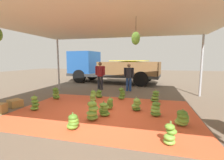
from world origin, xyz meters
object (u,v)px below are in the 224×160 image
banana_bunch_8 (156,109)px  banana_bunch_3 (35,104)px  banana_bunch_5 (104,110)px  banana_bunch_9 (182,118)px  banana_bunch_1 (110,104)px  banana_bunch_7 (73,122)px  banana_bunch_4 (170,135)px  banana_bunch_6 (155,97)px  banana_bunch_12 (99,94)px  banana_bunch_10 (93,96)px  banana_bunch_13 (122,94)px  cargo_truck_main (109,67)px  worker_1 (100,74)px  banana_bunch_0 (56,94)px  banana_bunch_2 (136,105)px  banana_bunch_11 (92,111)px  worker_0 (129,75)px  crate_1 (15,103)px

banana_bunch_8 → banana_bunch_3: bearing=-174.0°
banana_bunch_5 → banana_bunch_9: banana_bunch_5 is taller
banana_bunch_1 → banana_bunch_7: bearing=-104.6°
banana_bunch_1 → banana_bunch_4: bearing=-47.8°
banana_bunch_6 → banana_bunch_12: (-2.50, 0.09, -0.05)m
banana_bunch_8 → banana_bunch_12: bearing=143.8°
banana_bunch_10 → banana_bunch_1: bearing=-41.2°
banana_bunch_3 → banana_bunch_4: bearing=-16.2°
banana_bunch_7 → banana_bunch_9: bearing=18.7°
banana_bunch_9 → banana_bunch_13: 3.16m
cargo_truck_main → worker_1: size_ratio=4.38×
banana_bunch_3 → banana_bunch_12: 2.73m
banana_bunch_0 → banana_bunch_12: (1.78, 0.68, -0.07)m
banana_bunch_7 → banana_bunch_2: bearing=52.8°
banana_bunch_11 → cargo_truck_main: (-1.60, 7.62, 0.92)m
banana_bunch_13 → worker_0: size_ratio=0.36×
banana_bunch_1 → banana_bunch_12: 1.76m
banana_bunch_5 → banana_bunch_10: bearing=121.9°
banana_bunch_2 → banana_bunch_9: bearing=-35.8°
banana_bunch_1 → banana_bunch_12: bearing=121.6°
banana_bunch_2 → banana_bunch_3: size_ratio=0.89×
banana_bunch_3 → cargo_truck_main: 7.34m
banana_bunch_10 → banana_bunch_0: bearing=-179.6°
banana_bunch_7 → cargo_truck_main: 8.47m
banana_bunch_8 → banana_bunch_10: (-2.51, 1.15, 0.02)m
banana_bunch_0 → banana_bunch_6: 4.31m
crate_1 → banana_bunch_11: bearing=-9.5°
banana_bunch_7 → banana_bunch_6: bearing=57.6°
banana_bunch_3 → banana_bunch_4: (4.29, -1.25, -0.02)m
banana_bunch_6 → banana_bunch_7: size_ratio=1.23×
worker_1 → crate_1: size_ratio=3.58×
banana_bunch_12 → worker_0: (1.09, 1.98, 0.72)m
banana_bunch_8 → banana_bunch_10: banana_bunch_10 is taller
banana_bunch_10 → banana_bunch_12: size_ratio=1.17×
banana_bunch_0 → banana_bunch_4: 5.31m
worker_1 → banana_bunch_10: bearing=-77.9°
banana_bunch_2 → banana_bunch_12: 2.36m
banana_bunch_1 → banana_bunch_8: bearing=-11.5°
banana_bunch_3 → banana_bunch_5: size_ratio=1.14×
worker_0 → worker_1: size_ratio=0.95×
banana_bunch_12 → worker_0: size_ratio=0.29×
banana_bunch_7 → banana_bunch_0: bearing=130.3°
banana_bunch_8 → banana_bunch_5: bearing=-166.4°
banana_bunch_2 → banana_bunch_9: size_ratio=1.07×
banana_bunch_4 → worker_0: bearing=106.6°
banana_bunch_5 → banana_bunch_8: 1.60m
banana_bunch_3 → banana_bunch_8: size_ratio=1.12×
banana_bunch_0 → cargo_truck_main: (0.88, 5.68, 0.93)m
banana_bunch_6 → worker_0: (-1.40, 2.06, 0.67)m
banana_bunch_4 → banana_bunch_12: bearing=128.0°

